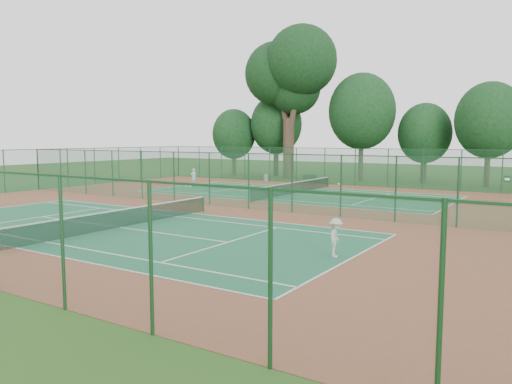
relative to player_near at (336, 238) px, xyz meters
The scene contains 19 objects.
ground 14.48m from the player_near, 141.40° to the left, with size 120.00×120.00×0.00m, color #234916.
red_pad 14.48m from the player_near, 141.40° to the left, with size 40.00×36.00×0.01m, color brown.
court_near 11.33m from the player_near, behind, with size 23.77×10.97×0.01m, color #1E6140.
court_far 21.29m from the player_near, 122.09° to the left, with size 23.77×10.97×0.01m, color #1F633A.
fence_north 29.31m from the player_near, 112.70° to the left, with size 40.00×0.09×3.50m.
fence_west 32.59m from the player_near, 163.92° to the left, with size 0.09×36.00×3.50m.
fence_divider 14.50m from the player_near, 141.40° to the left, with size 40.00×0.09×3.50m.
tennis_net_near 11.31m from the player_near, behind, with size 0.10×12.90×0.97m.
tennis_net_far 21.28m from the player_near, 122.09° to the left, with size 0.10×12.90×0.97m.
player_near is the anchor object (origin of this frame).
player_far 29.80m from the player_near, 139.59° to the left, with size 0.57×0.37×1.56m, color silver.
trash_bin 32.55m from the player_near, 125.84° to the left, with size 0.44×0.44×0.80m, color gray.
bench 30.09m from the player_near, 118.03° to the left, with size 1.46×0.69×0.87m.
kit_bag 28.69m from the player_near, 141.02° to the left, with size 0.76×0.28×0.28m, color silver.
stray_ball_a 13.03m from the player_near, 141.86° to the left, with size 0.08×0.08×0.08m, color #C9D531.
stray_ball_b 10.25m from the player_near, 123.31° to the left, with size 0.06×0.06×0.06m, color gold.
stray_ball_c 12.65m from the player_near, 140.51° to the left, with size 0.06×0.06×0.06m, color #CBE034.
big_tree 38.41m from the player_near, 121.14° to the left, with size 10.62×7.77×16.31m.
evergreen_row 34.99m from the player_near, 107.99° to the left, with size 39.00×5.00×12.00m, color black, non-canonical shape.
Camera 1 is at (18.52, -25.86, 4.40)m, focal length 35.00 mm.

